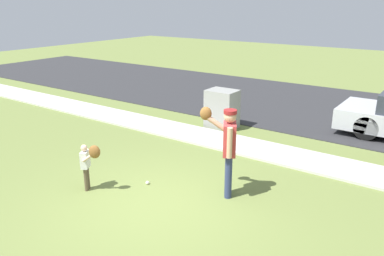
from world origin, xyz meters
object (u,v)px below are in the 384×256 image
(baseball, at_px, (147,183))
(utility_cabinet, at_px, (222,109))
(person_child, at_px, (88,160))
(person_adult, at_px, (227,143))

(baseball, distance_m, utility_cabinet, 4.19)
(person_child, height_order, utility_cabinet, utility_cabinet)
(person_child, bearing_deg, person_adult, 1.26)
(utility_cabinet, bearing_deg, person_adult, -58.01)
(person_adult, height_order, person_child, person_adult)
(person_adult, xyz_separation_m, utility_cabinet, (-2.23, 3.57, -0.50))
(person_adult, xyz_separation_m, person_child, (-2.26, -1.37, -0.41))
(baseball, bearing_deg, person_child, -130.94)
(person_child, distance_m, baseball, 1.27)
(person_adult, height_order, utility_cabinet, person_adult)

